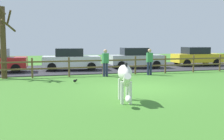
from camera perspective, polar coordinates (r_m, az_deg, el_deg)
name	(u,v)px	position (r m, az deg, el deg)	size (l,w,h in m)	color
ground_plane	(139,88)	(13.20, 5.46, -3.54)	(60.00, 60.00, 0.00)	#3D7528
parking_asphalt	(93,68)	(22.02, -3.72, 0.33)	(28.00, 7.40, 0.05)	#2D2D33
paddock_fence	(103,65)	(17.72, -1.74, 1.07)	(21.38, 0.11, 1.16)	brown
bare_tree	(3,39)	(17.32, -20.92, 5.73)	(1.41, 1.25, 4.59)	#513A23
zebra	(125,76)	(9.99, 2.63, -1.20)	(0.73, 1.91, 1.41)	white
crow_on_grass	(75,81)	(14.68, -7.35, -2.11)	(0.21, 0.10, 0.20)	black
parked_car_yellow	(196,56)	(25.04, 16.47, 2.65)	(4.09, 2.07, 1.56)	yellow
parked_car_white	(71,59)	(20.60, -8.20, 2.18)	(4.17, 2.25, 1.56)	white
parked_car_silver	(136,58)	(22.07, 4.72, 2.46)	(4.13, 2.15, 1.56)	#B7BABF
visitor_left_of_tree	(105,61)	(17.14, -1.32, 1.71)	(0.40, 0.29, 1.64)	#232847
visitor_right_of_tree	(149,61)	(18.02, 7.48, 1.86)	(0.36, 0.22, 1.64)	#232847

